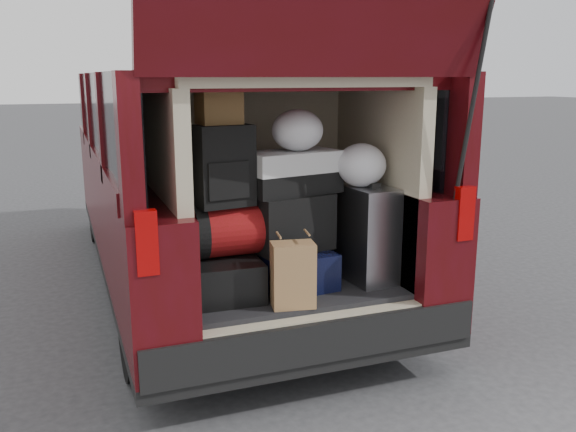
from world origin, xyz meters
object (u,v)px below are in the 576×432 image
at_px(navy_hardshell, 290,266).
at_px(black_soft_case, 291,222).
at_px(silver_roller, 367,234).
at_px(kraft_bag, 293,275).
at_px(black_hardshell, 220,275).
at_px(backpack, 223,166).
at_px(red_duffel, 233,229).
at_px(twotone_duffel, 292,172).

bearing_deg(navy_hardshell, black_soft_case, -70.68).
bearing_deg(black_soft_case, silver_roller, -20.62).
relative_size(navy_hardshell, kraft_bag, 1.42).
relative_size(black_hardshell, backpack, 1.25).
relative_size(red_duffel, backpack, 1.02).
height_order(navy_hardshell, red_duffel, red_duffel).
relative_size(silver_roller, backpack, 1.30).
bearing_deg(kraft_bag, red_duffel, 134.97).
bearing_deg(backpack, red_duffel, 22.24).
distance_m(black_hardshell, twotone_duffel, 0.71).
distance_m(navy_hardshell, twotone_duffel, 0.56).
bearing_deg(backpack, silver_roller, -12.00).
distance_m(black_soft_case, backpack, 0.54).
distance_m(navy_hardshell, black_soft_case, 0.27).
distance_m(black_soft_case, twotone_duffel, 0.29).
bearing_deg(silver_roller, twotone_duffel, 160.35).
distance_m(navy_hardshell, red_duffel, 0.43).
distance_m(kraft_bag, backpack, 0.70).
height_order(black_hardshell, twotone_duffel, twotone_duffel).
bearing_deg(navy_hardshell, silver_roller, -16.52).
bearing_deg(black_hardshell, black_soft_case, 2.00).
bearing_deg(silver_roller, red_duffel, 169.57).
xyz_separation_m(navy_hardshell, silver_roller, (0.46, -0.09, 0.18)).
xyz_separation_m(kraft_bag, black_soft_case, (0.12, 0.33, 0.20)).
bearing_deg(backpack, black_soft_case, -4.54).
bearing_deg(silver_roller, backpack, 172.01).
bearing_deg(red_duffel, twotone_duffel, 5.27).
xyz_separation_m(silver_roller, red_duffel, (-0.81, 0.08, 0.08)).
distance_m(navy_hardshell, backpack, 0.74).
bearing_deg(navy_hardshell, red_duffel, 175.01).
height_order(black_hardshell, backpack, backpack).
bearing_deg(red_duffel, black_hardshell, -179.31).
bearing_deg(black_soft_case, backpack, 173.40).
relative_size(navy_hardshell, silver_roller, 0.87).
height_order(silver_roller, twotone_duffel, twotone_duffel).
height_order(silver_roller, kraft_bag, silver_roller).
height_order(black_hardshell, navy_hardshell, black_hardshell).
bearing_deg(black_hardshell, kraft_bag, -44.67).
relative_size(kraft_bag, backpack, 0.80).
distance_m(black_hardshell, navy_hardshell, 0.43).
bearing_deg(navy_hardshell, black_hardshell, 175.04).
distance_m(black_hardshell, black_soft_case, 0.51).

